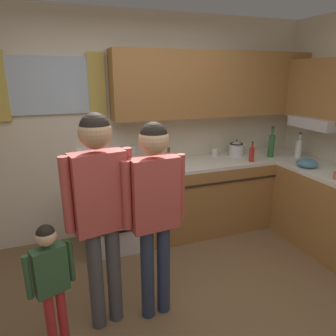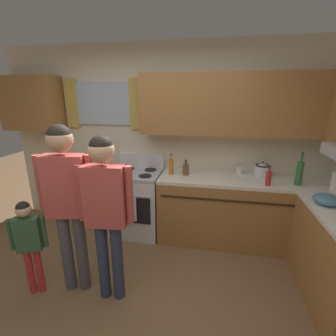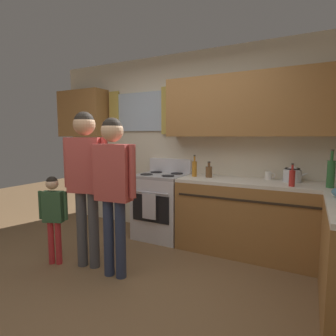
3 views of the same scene
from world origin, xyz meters
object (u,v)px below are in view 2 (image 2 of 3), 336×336
Objects in this scene: mug_ceramic_white at (240,170)px; stovetop_kettle at (262,170)px; bottle_milk_white at (335,180)px; small_child at (29,238)px; stove_oven at (137,201)px; mixing_bowl at (327,200)px; bottle_wine_green at (299,172)px; bottle_oil_amber at (171,167)px; adult_holding_child at (67,192)px; bottle_squat_brown at (186,169)px; adult_in_plaid at (106,203)px; bottle_sauce_red at (268,178)px.

stovetop_kettle reaches higher than mug_ceramic_white.
small_child is at bearing -160.25° from bottle_milk_white.
stove_oven reaches higher than mixing_bowl.
stovetop_kettle is (-0.71, 0.34, -0.02)m from bottle_milk_white.
mixing_bowl reaches higher than mug_ceramic_white.
bottle_oil_amber is (-1.54, 0.10, -0.04)m from bottle_wine_green.
bottle_milk_white is at bearing 19.84° from adult_holding_child.
bottle_squat_brown reaches higher than small_child.
adult_in_plaid reaches higher than bottle_squat_brown.
bottle_oil_amber is 1.41m from adult_holding_child.
stove_oven is at bearing -175.83° from stovetop_kettle.
stovetop_kettle is 2.74m from small_child.
bottle_squat_brown is at bearing 4.40° from bottle_oil_amber.
bottle_sauce_red is 0.15× the size of adult_holding_child.
small_child is (-1.14, -1.31, -0.39)m from bottle_oil_amber.
small_child is at bearing -143.73° from mug_ceramic_white.
adult_holding_child is at bearing -123.07° from bottle_oil_amber.
bottle_squat_brown is at bearing 51.14° from adult_holding_child.
mug_ceramic_white is 0.08× the size of adult_in_plaid.
mixing_bowl is at bearing -43.03° from bottle_sauce_red.
bottle_sauce_red is 1.86m from adult_in_plaid.
bottle_sauce_red is 1.95× the size of mug_ceramic_white.
bottle_sauce_red is 0.15× the size of adult_in_plaid.
bottle_milk_white is 1.14× the size of stovetop_kettle.
mug_ceramic_white is (-0.64, 0.30, -0.10)m from bottle_wine_green.
small_child is (-2.68, -1.20, -0.43)m from bottle_wine_green.
mixing_bowl is 2.10m from adult_in_plaid.
stovetop_kettle is at bearing 148.74° from bottle_wine_green.
stovetop_kettle is 0.88m from mixing_bowl.
adult_in_plaid is (0.12, -1.22, 0.54)m from stove_oven.
stovetop_kettle is at bearing 40.91° from adult_in_plaid.
bottle_sauce_red is at bearing 25.40° from small_child.
mug_ceramic_white is 0.13× the size of small_child.
bottle_sauce_red is (1.67, -0.20, 0.53)m from stove_oven.
stovetop_kettle is at bearing -15.20° from mug_ceramic_white.
bottle_oil_amber is at bearing 0.13° from stove_oven.
adult_holding_child is at bearing -146.22° from stovetop_kettle.
small_child is at bearing -148.33° from stovetop_kettle.
adult_in_plaid is (-0.56, -1.23, 0.03)m from bottle_squat_brown.
mug_ceramic_white is at bearing 7.93° from stove_oven.
adult_holding_child reaches higher than stovetop_kettle.
mug_ceramic_white is 1.10m from mixing_bowl.
stove_oven is 3.51× the size of bottle_milk_white.
mixing_bowl is (1.64, -0.63, -0.06)m from bottle_oil_amber.
adult_in_plaid reaches higher than stove_oven.
bottle_sauce_red is at bearing 178.22° from bottle_milk_white.
mixing_bowl is at bearing -120.25° from bottle_milk_white.
mug_ceramic_white reaches higher than small_child.
bottle_squat_brown is at bearing 65.40° from adult_in_plaid.
bottle_sauce_red is at bearing 26.53° from adult_holding_child.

